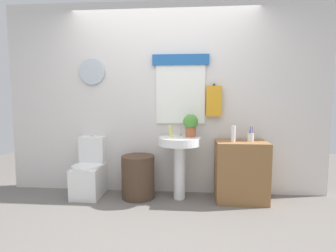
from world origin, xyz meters
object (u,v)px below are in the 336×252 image
at_px(potted_plant, 191,124).
at_px(pedestal_sink, 180,152).
at_px(lotion_bottle, 233,134).
at_px(toothbrush_cup, 251,137).
at_px(wooden_cabinet, 241,171).
at_px(laundry_hamper, 138,177).
at_px(toilet, 90,173).
at_px(soap_bottle, 171,131).

bearing_deg(potted_plant, pedestal_sink, -156.80).
distance_m(pedestal_sink, lotion_bottle, 0.72).
distance_m(lotion_bottle, toothbrush_cup, 0.24).
xyz_separation_m(wooden_cabinet, potted_plant, (-0.64, 0.06, 0.59)).
xyz_separation_m(laundry_hamper, lotion_bottle, (1.22, -0.04, 0.59)).
xyz_separation_m(toilet, wooden_cabinet, (2.00, -0.04, 0.08)).
bearing_deg(pedestal_sink, toilet, 178.27).
height_order(pedestal_sink, potted_plant, potted_plant).
xyz_separation_m(toilet, toothbrush_cup, (2.11, -0.02, 0.52)).
height_order(laundry_hamper, wooden_cabinet, wooden_cabinet).
distance_m(soap_bottle, potted_plant, 0.28).
relative_size(toilet, soap_bottle, 5.38).
bearing_deg(wooden_cabinet, potted_plant, 174.67).
relative_size(wooden_cabinet, potted_plant, 2.62).
relative_size(toilet, wooden_cabinet, 1.05).
bearing_deg(lotion_bottle, toothbrush_cup, 15.04).
bearing_deg(pedestal_sink, laundry_hamper, 180.00).
bearing_deg(toothbrush_cup, soap_bottle, 178.31).
height_order(lotion_bottle, toothbrush_cup, lotion_bottle).
xyz_separation_m(potted_plant, lotion_bottle, (0.53, -0.10, -0.11)).
height_order(pedestal_sink, toothbrush_cup, toothbrush_cup).
distance_m(potted_plant, lotion_bottle, 0.55).
bearing_deg(toilet, potted_plant, 0.98).
bearing_deg(toilet, pedestal_sink, -1.73).
height_order(laundry_hamper, lotion_bottle, lotion_bottle).
bearing_deg(soap_bottle, toothbrush_cup, -1.69).
bearing_deg(laundry_hamper, toothbrush_cup, 0.80).
relative_size(laundry_hamper, lotion_bottle, 2.77).
relative_size(toilet, laundry_hamper, 1.44).
relative_size(laundry_hamper, wooden_cabinet, 0.73).
bearing_deg(lotion_bottle, soap_bottle, 173.51).
relative_size(laundry_hamper, toothbrush_cup, 3.02).
height_order(soap_bottle, potted_plant, potted_plant).
height_order(laundry_hamper, pedestal_sink, pedestal_sink).
relative_size(wooden_cabinet, lotion_bottle, 3.80).
xyz_separation_m(wooden_cabinet, toothbrush_cup, (0.11, 0.02, 0.44)).
height_order(toilet, pedestal_sink, pedestal_sink).
xyz_separation_m(pedestal_sink, lotion_bottle, (0.67, -0.04, 0.25)).
relative_size(soap_bottle, lotion_bottle, 0.74).
height_order(potted_plant, toothbrush_cup, potted_plant).
bearing_deg(toothbrush_cup, toilet, 179.55).
height_order(laundry_hamper, soap_bottle, soap_bottle).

